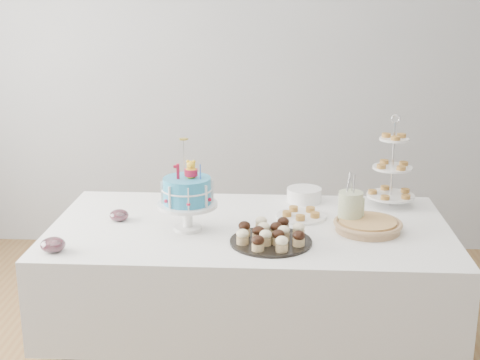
# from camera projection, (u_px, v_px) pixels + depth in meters

# --- Properties ---
(walls) EXTENTS (5.04, 4.04, 2.70)m
(walls) POSITION_uv_depth(u_px,v_px,m) (247.00, 119.00, 2.78)
(walls) COLOR #939597
(walls) RESTS_ON floor
(table) EXTENTS (1.92, 1.02, 0.77)m
(table) POSITION_uv_depth(u_px,v_px,m) (250.00, 269.00, 3.29)
(table) COLOR white
(table) RESTS_ON floor
(birthday_cake) EXTENTS (0.28, 0.28, 0.44)m
(birthday_cake) POSITION_uv_depth(u_px,v_px,m) (188.00, 206.00, 3.14)
(birthday_cake) COLOR white
(birthday_cake) RESTS_ON table
(cupcake_tray) EXTENTS (0.37, 0.37, 0.08)m
(cupcake_tray) POSITION_uv_depth(u_px,v_px,m) (271.00, 234.00, 2.99)
(cupcake_tray) COLOR black
(cupcake_tray) RESTS_ON table
(pie) EXTENTS (0.32, 0.32, 0.05)m
(pie) POSITION_uv_depth(u_px,v_px,m) (368.00, 225.00, 3.15)
(pie) COLOR #A67E5A
(pie) RESTS_ON table
(tiered_stand) EXTENTS (0.25, 0.25, 0.49)m
(tiered_stand) POSITION_uv_depth(u_px,v_px,m) (392.00, 168.00, 3.47)
(tiered_stand) COLOR silver
(tiered_stand) RESTS_ON table
(plate_stack) EXTENTS (0.19, 0.19, 0.07)m
(plate_stack) POSITION_uv_depth(u_px,v_px,m) (304.00, 195.00, 3.58)
(plate_stack) COLOR white
(plate_stack) RESTS_ON table
(pastry_plate) EXTENTS (0.25, 0.25, 0.04)m
(pastry_plate) POSITION_uv_depth(u_px,v_px,m) (301.00, 214.00, 3.33)
(pastry_plate) COLOR white
(pastry_plate) RESTS_ON table
(jam_bowl_a) EXTENTS (0.11, 0.11, 0.06)m
(jam_bowl_a) POSITION_uv_depth(u_px,v_px,m) (53.00, 245.00, 2.90)
(jam_bowl_a) COLOR silver
(jam_bowl_a) RESTS_ON table
(jam_bowl_b) EXTENTS (0.09, 0.09, 0.06)m
(jam_bowl_b) POSITION_uv_depth(u_px,v_px,m) (119.00, 215.00, 3.29)
(jam_bowl_b) COLOR silver
(jam_bowl_b) RESTS_ON table
(utensil_pitcher) EXTENTS (0.12, 0.12, 0.26)m
(utensil_pitcher) POSITION_uv_depth(u_px,v_px,m) (350.00, 208.00, 3.19)
(utensil_pitcher) COLOR beige
(utensil_pitcher) RESTS_ON table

